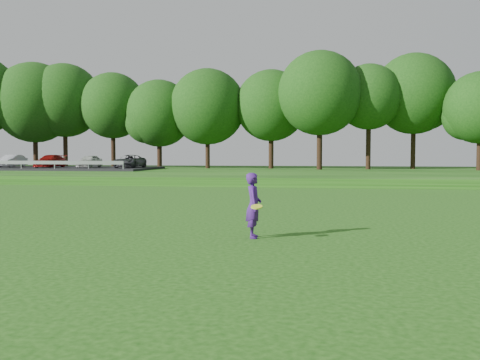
# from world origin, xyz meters

# --- Properties ---
(ground) EXTENTS (140.00, 140.00, 0.00)m
(ground) POSITION_xyz_m (0.00, 0.00, 0.00)
(ground) COLOR #16450D
(ground) RESTS_ON ground
(berm) EXTENTS (130.00, 30.00, 0.60)m
(berm) POSITION_xyz_m (0.00, 34.00, 0.30)
(berm) COLOR #16450D
(berm) RESTS_ON ground
(walking_path) EXTENTS (130.00, 1.60, 0.04)m
(walking_path) POSITION_xyz_m (0.00, 20.00, 0.02)
(walking_path) COLOR gray
(walking_path) RESTS_ON ground
(treeline) EXTENTS (104.00, 7.00, 15.00)m
(treeline) POSITION_xyz_m (0.00, 38.00, 8.10)
(treeline) COLOR #133D0E
(treeline) RESTS_ON berm
(parking_lot) EXTENTS (24.00, 9.00, 1.38)m
(parking_lot) POSITION_xyz_m (-23.39, 32.82, 1.06)
(parking_lot) COLOR black
(parking_lot) RESTS_ON berm
(woman) EXTENTS (0.54, 1.00, 1.70)m
(woman) POSITION_xyz_m (2.23, -0.85, 0.85)
(woman) COLOR #411971
(woman) RESTS_ON ground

